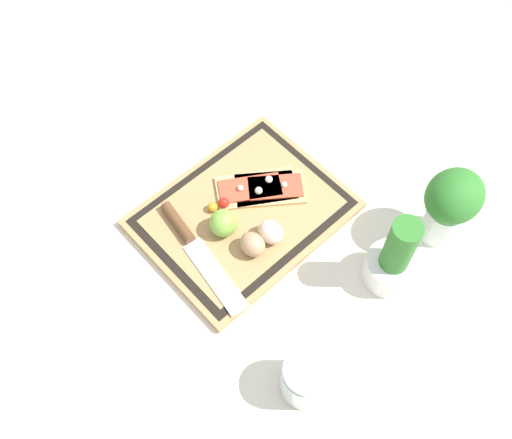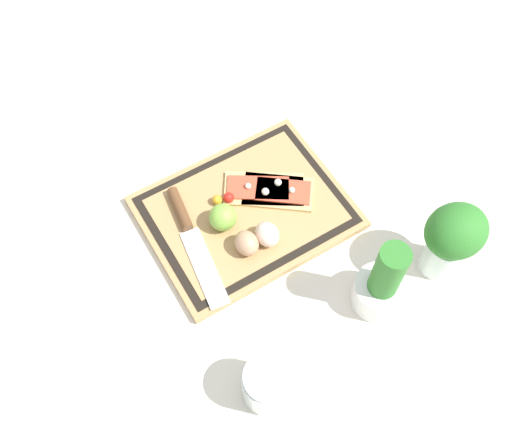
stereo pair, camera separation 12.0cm
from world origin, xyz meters
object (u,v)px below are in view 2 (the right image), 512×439
at_px(egg_brown, 247,243).
at_px(herb_glass, 452,238).
at_px(pizza_slice_far, 279,192).
at_px(herb_pot, 382,285).
at_px(pizza_slice_near, 263,189).
at_px(sauce_jar, 268,385).
at_px(knife, 187,226).
at_px(egg_pink, 266,235).
at_px(cherry_tomato_red, 229,198).
at_px(lime, 223,217).
at_px(cherry_tomato_yellow, 217,200).

height_order(egg_brown, herb_glass, herb_glass).
distance_m(pizza_slice_far, herb_pot, 0.30).
height_order(pizza_slice_near, sauce_jar, sauce_jar).
distance_m(knife, egg_pink, 0.16).
distance_m(cherry_tomato_red, herb_glass, 0.45).
bearing_deg(pizza_slice_near, egg_pink, 61.23).
height_order(knife, lime, lime).
relative_size(pizza_slice_near, cherry_tomato_yellow, 8.72).
height_order(cherry_tomato_yellow, sauce_jar, sauce_jar).
height_order(knife, herb_pot, herb_pot).
xyz_separation_m(pizza_slice_far, herb_pot, (-0.04, 0.29, 0.04)).
distance_m(pizza_slice_far, sauce_jar, 0.41).
relative_size(pizza_slice_near, pizza_slice_far, 1.11).
height_order(pizza_slice_far, herb_glass, herb_glass).
bearing_deg(herb_pot, cherry_tomato_red, -67.21).
bearing_deg(cherry_tomato_red, knife, 7.32).
xyz_separation_m(egg_brown, sauce_jar, (0.11, 0.26, -0.00)).
relative_size(pizza_slice_near, knife, 0.66).
distance_m(egg_brown, herb_glass, 0.39).
height_order(pizza_slice_near, lime, lime).
xyz_separation_m(pizza_slice_near, cherry_tomato_yellow, (0.10, -0.02, 0.01)).
distance_m(sauce_jar, herb_glass, 0.43).
xyz_separation_m(egg_brown, egg_pink, (-0.04, 0.00, 0.00)).
bearing_deg(sauce_jar, pizza_slice_near, -120.23).
bearing_deg(knife, cherry_tomato_red, -172.68).
relative_size(lime, herb_pot, 0.29).
xyz_separation_m(egg_pink, lime, (0.05, -0.08, 0.01)).
height_order(pizza_slice_near, egg_brown, egg_brown).
relative_size(egg_pink, cherry_tomato_red, 2.32).
xyz_separation_m(egg_brown, cherry_tomato_yellow, (-0.00, -0.12, -0.01)).
relative_size(cherry_tomato_yellow, herb_glass, 0.11).
bearing_deg(cherry_tomato_red, cherry_tomato_yellow, -20.22).
bearing_deg(sauce_jar, cherry_tomato_yellow, -106.35).
bearing_deg(herb_pot, cherry_tomato_yellow, -64.51).
bearing_deg(knife, egg_brown, 127.83).
bearing_deg(egg_brown, sauce_jar, 66.91).
distance_m(knife, egg_brown, 0.13).
height_order(pizza_slice_near, knife, pizza_slice_near).
bearing_deg(pizza_slice_far, cherry_tomato_red, -20.68).
bearing_deg(lime, cherry_tomato_red, -130.90).
height_order(pizza_slice_far, cherry_tomato_red, same).
xyz_separation_m(herb_pot, sauce_jar, (0.27, 0.04, -0.02)).
bearing_deg(pizza_slice_far, knife, -6.78).
bearing_deg(pizza_slice_far, egg_brown, 32.07).
xyz_separation_m(pizza_slice_far, knife, (0.20, -0.02, 0.00)).
bearing_deg(herb_glass, cherry_tomato_red, -49.21).
relative_size(egg_brown, herb_pot, 0.28).
relative_size(egg_pink, herb_pot, 0.28).
distance_m(pizza_slice_near, egg_brown, 0.14).
xyz_separation_m(pizza_slice_near, pizza_slice_far, (-0.03, 0.02, 0.00)).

